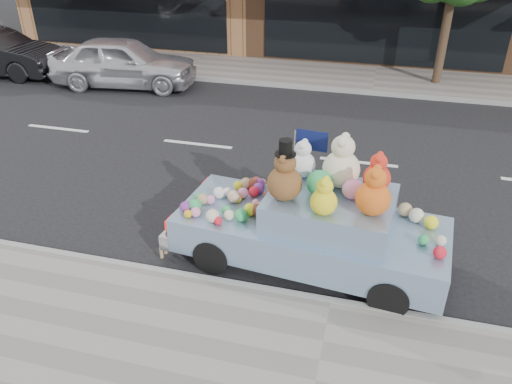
% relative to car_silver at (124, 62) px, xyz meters
% --- Properties ---
extents(ground, '(120.00, 120.00, 0.00)m').
position_rel_car_silver_xyz_m(ground, '(7.95, -3.82, -0.80)').
color(ground, black).
rests_on(ground, ground).
extents(near_sidewalk, '(60.00, 3.00, 0.12)m').
position_rel_car_silver_xyz_m(near_sidewalk, '(7.95, -10.32, -0.74)').
color(near_sidewalk, gray).
rests_on(near_sidewalk, ground).
extents(far_sidewalk, '(60.00, 3.00, 0.12)m').
position_rel_car_silver_xyz_m(far_sidewalk, '(7.95, 2.68, -0.74)').
color(far_sidewalk, gray).
rests_on(far_sidewalk, ground).
extents(near_kerb, '(60.00, 0.12, 0.13)m').
position_rel_car_silver_xyz_m(near_kerb, '(7.95, -8.82, -0.73)').
color(near_kerb, gray).
rests_on(near_kerb, ground).
extents(far_kerb, '(60.00, 0.12, 0.13)m').
position_rel_car_silver_xyz_m(far_kerb, '(7.95, 1.18, -0.73)').
color(far_kerb, gray).
rests_on(far_kerb, ground).
extents(car_silver, '(4.90, 2.47, 1.60)m').
position_rel_car_silver_xyz_m(car_silver, '(0.00, 0.00, 0.00)').
color(car_silver, silver).
rests_on(car_silver, ground).
extents(art_car, '(4.63, 2.17, 2.32)m').
position_rel_car_silver_xyz_m(art_car, '(7.48, -7.85, 0.01)').
color(art_car, black).
rests_on(art_car, ground).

